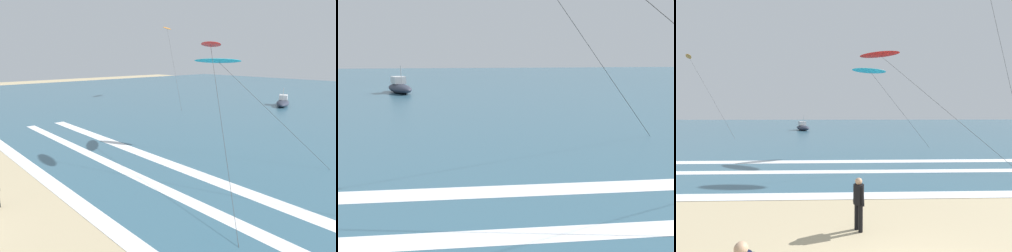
{
  "view_description": "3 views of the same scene",
  "coord_description": "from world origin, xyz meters",
  "views": [
    {
      "loc": [
        14.8,
        0.32,
        7.1
      ],
      "look_at": [
        0.99,
        12.66,
        2.93
      ],
      "focal_mm": 33.42,
      "sensor_mm": 36.0,
      "label": 1
    },
    {
      "loc": [
        -1.66,
        2.29,
        4.21
      ],
      "look_at": [
        -0.5,
        12.17,
        2.3
      ],
      "focal_mm": 42.77,
      "sensor_mm": 36.0,
      "label": 2
    },
    {
      "loc": [
        -1.5,
        -4.03,
        3.57
      ],
      "look_at": [
        -0.97,
        12.2,
        2.59
      ],
      "focal_mm": 27.37,
      "sensor_mm": 36.0,
      "label": 3
    }
  ],
  "objects": [
    {
      "name": "offshore_boat",
      "position": [
        -7.46,
        42.46,
        0.55
      ],
      "size": [
        3.73,
        5.43,
        2.7
      ],
      "color": "#2D3342",
      "rests_on": "ground"
    },
    {
      "name": "wave_foam_outer_break",
      "position": [
        1.0,
        13.66,
        0.01
      ],
      "size": [
        38.07,
        1.02,
        0.01
      ],
      "primitive_type": "cube",
      "color": "white",
      "rests_on": "ocean_surface"
    },
    {
      "name": "ocean_surface",
      "position": [
        0.0,
        51.05,
        0.01
      ],
      "size": [
        140.0,
        90.0,
        0.01
      ],
      "primitive_type": "cube",
      "color": "#386075",
      "rests_on": "ground"
    },
    {
      "name": "wave_foam_mid_break",
      "position": [
        0.87,
        10.69,
        0.01
      ],
      "size": [
        38.01,
        0.81,
        0.01
      ],
      "primitive_type": "cube",
      "color": "white",
      "rests_on": "ocean_surface"
    }
  ]
}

